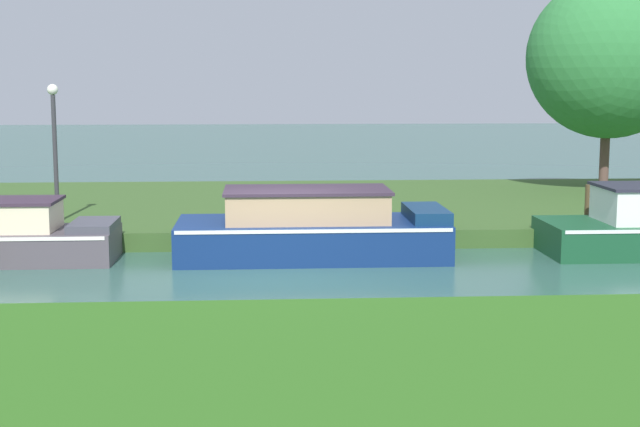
% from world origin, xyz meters
% --- Properties ---
extents(ground_plane, '(120.00, 120.00, 0.00)m').
position_xyz_m(ground_plane, '(0.00, 0.00, 0.00)').
color(ground_plane, '#30594F').
extents(riverbank_far, '(72.00, 10.00, 0.40)m').
position_xyz_m(riverbank_far, '(0.00, 7.00, 0.20)').
color(riverbank_far, '#355424').
rests_on(riverbank_far, ground_plane).
extents(navy_narrowboat, '(5.39, 2.21, 1.41)m').
position_xyz_m(navy_narrowboat, '(0.74, 1.20, 0.59)').
color(navy_narrowboat, navy).
rests_on(navy_narrowboat, ground_plane).
extents(willow_tree_left, '(4.79, 4.18, 6.13)m').
position_xyz_m(willow_tree_left, '(9.68, 8.96, 4.21)').
color(willow_tree_left, brown).
rests_on(willow_tree_left, riverbank_far).
extents(lamp_post, '(0.24, 0.24, 3.07)m').
position_xyz_m(lamp_post, '(-4.88, 3.74, 2.32)').
color(lamp_post, '#333338').
rests_on(lamp_post, riverbank_far).
extents(mooring_post_near, '(0.17, 0.17, 0.86)m').
position_xyz_m(mooring_post_near, '(6.94, 2.72, 0.83)').
color(mooring_post_near, '#4B3D25').
rests_on(mooring_post_near, riverbank_far).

